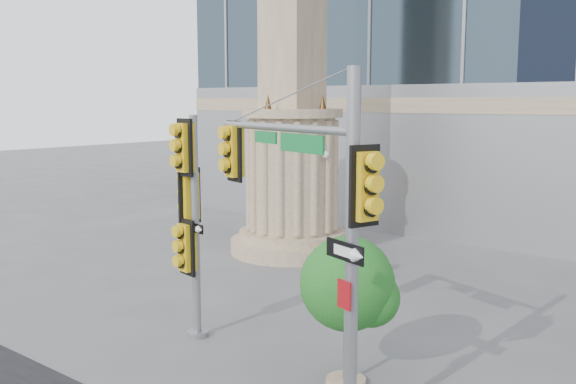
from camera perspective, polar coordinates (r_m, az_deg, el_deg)
The scene contains 5 objects.
ground at distance 12.89m, azimuth -3.74°, elevation -16.53°, with size 120.00×120.00×0.00m, color #545456.
monument at distance 22.47m, azimuth 0.39°, elevation 8.48°, with size 4.40×4.40×16.60m.
main_signal_pole at distance 10.69m, azimuth 2.19°, elevation -1.18°, with size 4.40×1.82×5.88m.
secondary_signal_pole at distance 14.48m, azimuth -8.76°, elevation -1.50°, with size 0.88×0.75×5.07m.
street_tree at distance 12.24m, azimuth 5.45°, elevation -8.46°, with size 1.84×1.80×2.87m.
Camera 1 is at (7.95, -8.61, 5.37)m, focal length 40.00 mm.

